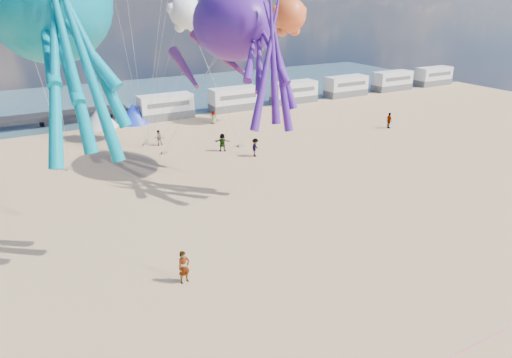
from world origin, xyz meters
The scene contains 27 objects.
ground centered at (0.00, 0.00, 0.00)m, with size 120.00×120.00×0.00m, color tan.
water centered at (0.00, 55.00, 0.02)m, with size 120.00×120.00×0.00m, color #355665.
motorhome_0 centered at (6.00, 40.00, 1.50)m, with size 6.60×2.50×3.00m, color silver.
motorhome_1 centered at (15.50, 40.00, 1.50)m, with size 6.60×2.50×3.00m, color silver.
motorhome_2 centered at (25.00, 40.00, 1.50)m, with size 6.60×2.50×3.00m, color silver.
motorhome_3 centered at (34.50, 40.00, 1.50)m, with size 6.60×2.50×3.00m, color silver.
motorhome_4 centered at (44.00, 40.00, 1.50)m, with size 6.60×2.50×3.00m, color silver.
motorhome_5 centered at (53.50, 40.00, 1.50)m, with size 6.60×2.50×3.00m, color silver.
tent_white centered at (-2.00, 40.00, 1.20)m, with size 4.00×4.00×2.40m, color white.
tent_blue centered at (2.00, 40.00, 1.20)m, with size 4.00×4.00×2.40m, color #1933CC.
standing_person centered at (-4.54, 5.76, 0.93)m, with size 0.68×0.45×1.87m, color tan.
beachgoer_0 centered at (10.16, 34.92, 0.76)m, with size 0.55×0.36×1.51m, color #7F6659.
beachgoer_1 centered at (1.74, 29.86, 0.81)m, with size 0.79×0.51×1.61m, color #7F6659.
beachgoer_2 centered at (8.75, 21.99, 0.89)m, with size 0.86×0.67×1.78m, color #7F6659.
beachgoer_3 centered at (27.13, 23.24, 0.91)m, with size 1.18×0.68×1.83m, color #7F6659.
beachgoer_4 centered at (6.70, 24.98, 0.90)m, with size 1.06×0.44×1.80m, color #7F6659.
sandbag_a centered at (-7.40, 26.76, 0.11)m, with size 0.50×0.35×0.22m, color gray.
sandbag_b centered at (1.36, 26.95, 0.11)m, with size 0.50×0.35×0.22m, color gray.
sandbag_c centered at (8.87, 25.33, 0.11)m, with size 0.50×0.35×0.22m, color gray.
sandbag_d centered at (2.67, 31.83, 0.11)m, with size 0.50×0.35×0.22m, color gray.
sandbag_e centered at (0.58, 30.50, 0.11)m, with size 0.50×0.35×0.22m, color gray.
kite_octopus_teal centered at (-7.96, 17.66, 14.06)m, with size 5.28×12.32×14.08m, color #00869E, non-canonical shape.
kite_octopus_purple centered at (5.57, 19.95, 12.27)m, with size 4.67×10.89×12.45m, color #4B1A89, non-canonical shape.
kite_panda centered at (5.19, 29.24, 12.87)m, with size 3.79×3.56×5.34m, color white, non-canonical shape.
kite_teddy_orange centered at (17.91, 30.87, 12.32)m, with size 4.68×4.40×6.60m, color #EE5C28, non-canonical shape.
windsock_mid centered at (5.33, 22.05, 9.71)m, with size 1.00×6.89×6.89m, color red, non-canonical shape.
windsock_right centered at (1.99, 21.59, 8.83)m, with size 0.90×4.94×4.94m, color red, non-canonical shape.
Camera 1 is at (-11.23, -14.21, 14.36)m, focal length 32.00 mm.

